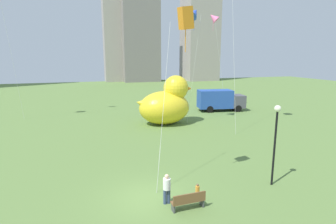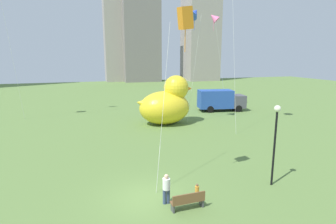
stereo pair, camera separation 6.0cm
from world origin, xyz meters
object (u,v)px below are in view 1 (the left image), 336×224
at_px(person_child, 197,191).
at_px(lamppost, 276,131).
at_px(kite_orange, 185,19).
at_px(park_bench, 189,201).
at_px(person_adult, 167,187).
at_px(box_truck, 220,100).
at_px(kite_pink, 213,18).
at_px(kite_blue, 194,13).
at_px(giant_inflatable_duck, 166,104).

bearing_deg(person_child, lamppost, 3.21).
relative_size(lamppost, kite_orange, 0.48).
xyz_separation_m(park_bench, kite_orange, (0.63, 2.37, 8.75)).
bearing_deg(person_adult, box_truck, 56.02).
bearing_deg(kite_pink, kite_orange, -119.83).
bearing_deg(person_child, kite_pink, 62.32).
height_order(kite_blue, kite_pink, kite_pink).
distance_m(box_truck, kite_pink, 11.04).
xyz_separation_m(giant_inflatable_duck, box_truck, (9.13, 4.81, -0.82)).
relative_size(person_child, lamppost, 0.19).
distance_m(kite_pink, kite_orange, 24.26).
distance_m(lamppost, kite_pink, 25.01).
bearing_deg(lamppost, person_adult, -178.67).
distance_m(person_adult, kite_orange, 8.61).
bearing_deg(giant_inflatable_duck, kite_pink, 36.77).
distance_m(park_bench, kite_pink, 28.98).
bearing_deg(park_bench, kite_pink, 61.54).
xyz_separation_m(park_bench, giant_inflatable_duck, (4.06, 16.86, 1.79)).
bearing_deg(park_bench, giant_inflatable_duck, 76.46).
relative_size(giant_inflatable_duck, box_truck, 0.98).
bearing_deg(park_bench, box_truck, 58.68).
height_order(box_truck, kite_blue, kite_blue).
bearing_deg(park_bench, kite_orange, 75.10).
bearing_deg(giant_inflatable_duck, person_child, -101.46).
relative_size(giant_inflatable_duck, kite_blue, 0.52).
bearing_deg(kite_pink, kite_blue, -128.52).
bearing_deg(box_truck, person_child, -120.63).
relative_size(person_child, giant_inflatable_duck, 0.14).
height_order(person_child, kite_orange, kite_orange).
distance_m(park_bench, person_adult, 1.27).
distance_m(person_child, kite_blue, 19.77).
xyz_separation_m(giant_inflatable_duck, lamppost, (1.56, -15.85, 1.00)).
bearing_deg(person_child, kite_blue, 68.50).
height_order(kite_pink, kite_orange, kite_pink).
relative_size(box_truck, kite_pink, 0.50).
relative_size(person_child, box_truck, 0.14).
height_order(box_truck, kite_pink, kite_pink).
relative_size(kite_blue, kite_pink, 0.95).
height_order(lamppost, kite_blue, kite_blue).
xyz_separation_m(park_bench, person_adult, (-0.84, 0.86, 0.40)).
distance_m(person_adult, person_child, 1.68).
relative_size(park_bench, kite_pink, 0.13).
relative_size(park_bench, lamppost, 0.36).
bearing_deg(kite_pink, lamppost, -107.42).
relative_size(park_bench, kite_blue, 0.14).
bearing_deg(kite_pink, park_bench, -118.46).
relative_size(person_child, kite_orange, 0.09).
relative_size(kite_pink, kite_orange, 1.33).
bearing_deg(kite_orange, person_child, -84.40).
bearing_deg(person_adult, kite_blue, 63.19).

